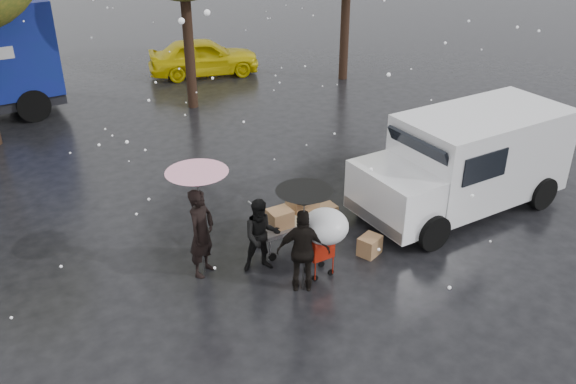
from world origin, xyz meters
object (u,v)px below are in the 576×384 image
person_pink (201,233)px  vendor_cart (294,213)px  person_black (303,251)px  white_van (467,160)px  yellow_taxi (204,57)px  shopping_cart (324,230)px

person_pink → vendor_cart: (2.00, -0.01, -0.16)m
person_black → white_van: (4.77, 0.76, 0.34)m
person_pink → yellow_taxi: bearing=30.8°
vendor_cart → shopping_cart: shopping_cart is taller
person_black → yellow_taxi: (4.00, 13.25, -0.12)m
vendor_cart → yellow_taxi: bearing=74.3°
person_pink → vendor_cart: 2.01m
shopping_cart → white_van: size_ratio=0.30×
vendor_cart → shopping_cart: bearing=-97.0°
white_van → yellow_taxi: white_van is taller
white_van → yellow_taxi: size_ratio=1.21×
vendor_cart → shopping_cart: (-0.16, -1.31, 0.34)m
person_black → yellow_taxi: 13.84m
person_pink → shopping_cart: bearing=-70.8°
person_black → yellow_taxi: size_ratio=0.40×
white_van → yellow_taxi: bearing=93.5°
yellow_taxi → person_black: bearing=179.0°
shopping_cart → yellow_taxi: bearing=75.1°
vendor_cart → white_van: (4.11, -0.63, 0.43)m
person_pink → yellow_taxi: (5.34, 11.84, -0.19)m
person_pink → white_van: size_ratio=0.36×
person_black → white_van: bearing=-139.0°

